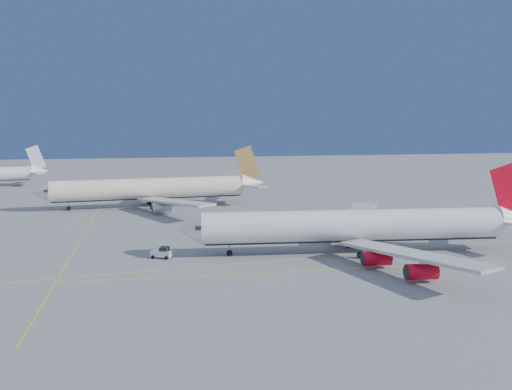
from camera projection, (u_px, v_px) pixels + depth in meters
name	position (u px, v px, depth m)	size (l,w,h in m)	color
ground	(279.00, 252.00, 112.11)	(500.00, 500.00, 0.00)	slate
taxiway_lines	(202.00, 248.00, 115.79)	(118.86, 140.00, 0.02)	#D7CB0B
airliner_virgin	(361.00, 226.00, 110.97)	(71.06, 63.72, 17.53)	white
airliner_etihad	(154.00, 189.00, 165.95)	(67.25, 61.83, 17.54)	beige
pushback_tug	(162.00, 253.00, 107.38)	(4.27, 3.45, 2.15)	white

